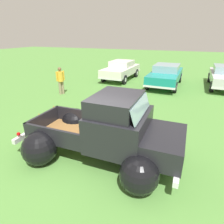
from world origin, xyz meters
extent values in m
plane|color=#548C3D|center=(0.00, 0.00, 0.00)|extent=(80.00, 80.00, 0.00)
cylinder|color=black|center=(1.45, 0.87, 0.38)|extent=(0.76, 0.22, 0.76)
cylinder|color=silver|center=(1.45, 0.87, 0.38)|extent=(0.34, 0.23, 0.34)
cylinder|color=black|center=(1.45, -0.87, 0.38)|extent=(0.76, 0.22, 0.76)
cylinder|color=silver|center=(1.45, -0.87, 0.38)|extent=(0.34, 0.23, 0.34)
cylinder|color=black|center=(-1.35, 0.87, 0.38)|extent=(0.76, 0.22, 0.76)
cylinder|color=silver|center=(-1.35, 0.87, 0.38)|extent=(0.34, 0.23, 0.34)
cylinder|color=black|center=(-1.35, -0.87, 0.38)|extent=(0.76, 0.22, 0.76)
cylinder|color=silver|center=(-1.35, -0.87, 0.38)|extent=(0.34, 0.23, 0.34)
sphere|color=black|center=(-1.35, 0.92, 0.44)|extent=(0.96, 0.96, 0.96)
sphere|color=black|center=(-1.35, -0.92, 0.44)|extent=(0.96, 0.96, 0.96)
cube|color=olive|center=(-0.95, 0.00, 0.54)|extent=(2.05, 1.54, 0.04)
cube|color=black|center=(-0.95, 0.73, 0.77)|extent=(2.05, 0.08, 0.50)
cube|color=black|center=(-0.95, -0.73, 0.77)|extent=(2.05, 0.08, 0.50)
cube|color=black|center=(0.03, 0.00, 0.77)|extent=(0.08, 1.54, 0.50)
cube|color=black|center=(-1.93, 0.00, 0.77)|extent=(0.08, 1.54, 0.50)
cube|color=black|center=(0.65, 0.00, 0.99)|extent=(1.45, 1.70, 0.95)
cube|color=black|center=(0.55, 0.00, 1.70)|extent=(1.15, 1.54, 0.45)
cube|color=#8CADB7|center=(1.19, 0.00, 1.68)|extent=(0.15, 1.46, 0.38)
cube|color=black|center=(1.70, 0.00, 0.80)|extent=(1.25, 1.62, 0.55)
sphere|color=black|center=(1.45, 0.90, 0.42)|extent=(0.92, 0.92, 0.92)
sphere|color=black|center=(1.45, -0.90, 0.42)|extent=(0.92, 0.92, 0.92)
cube|color=silver|center=(-2.24, 0.00, 0.46)|extent=(0.12, 1.98, 0.14)
cube|color=silver|center=(2.24, 0.00, 0.46)|extent=(0.12, 1.98, 0.14)
sphere|color=red|center=(-2.20, 0.79, 0.64)|extent=(0.11, 0.11, 0.11)
sphere|color=red|center=(-2.20, -0.79, 0.64)|extent=(0.11, 0.11, 0.11)
cylinder|color=black|center=(-2.04, 8.42, 0.33)|extent=(0.23, 0.67, 0.66)
cylinder|color=silver|center=(-2.04, 8.42, 0.33)|extent=(0.23, 0.31, 0.30)
cylinder|color=black|center=(-3.67, 8.50, 0.33)|extent=(0.23, 0.67, 0.66)
cylinder|color=silver|center=(-3.67, 8.50, 0.33)|extent=(0.23, 0.31, 0.30)
cylinder|color=black|center=(-1.92, 11.13, 0.33)|extent=(0.23, 0.67, 0.66)
cylinder|color=silver|center=(-1.92, 11.13, 0.33)|extent=(0.23, 0.31, 0.30)
cylinder|color=black|center=(-3.55, 11.20, 0.33)|extent=(0.23, 0.67, 0.66)
cylinder|color=silver|center=(-3.55, 11.20, 0.33)|extent=(0.23, 0.31, 0.30)
cube|color=silver|center=(-2.79, 9.81, 0.71)|extent=(1.94, 4.31, 0.55)
cube|color=silver|center=(-2.79, 9.98, 1.21)|extent=(1.59, 1.85, 0.45)
cube|color=silver|center=(-2.70, 11.89, 0.45)|extent=(1.82, 0.18, 0.12)
cube|color=silver|center=(-2.89, 7.74, 0.45)|extent=(1.82, 0.18, 0.12)
cylinder|color=black|center=(1.51, 7.57, 0.33)|extent=(0.22, 0.67, 0.66)
cylinder|color=silver|center=(1.51, 7.57, 0.33)|extent=(0.22, 0.30, 0.30)
cylinder|color=black|center=(-0.19, 7.61, 0.33)|extent=(0.22, 0.67, 0.66)
cylinder|color=silver|center=(-0.19, 7.61, 0.33)|extent=(0.22, 0.30, 0.30)
cylinder|color=black|center=(1.60, 10.53, 0.33)|extent=(0.22, 0.67, 0.66)
cylinder|color=silver|center=(1.60, 10.53, 0.33)|extent=(0.22, 0.30, 0.30)
cylinder|color=black|center=(-0.11, 10.58, 0.33)|extent=(0.22, 0.67, 0.66)
cylinder|color=silver|center=(-0.11, 10.58, 0.33)|extent=(0.22, 0.30, 0.30)
cube|color=teal|center=(0.70, 9.07, 0.71)|extent=(1.95, 4.68, 0.55)
cube|color=#8CADB7|center=(0.71, 9.26, 1.21)|extent=(1.64, 1.99, 0.45)
cube|color=silver|center=(0.77, 11.35, 0.45)|extent=(1.89, 0.15, 0.12)
cube|color=silver|center=(0.64, 6.80, 0.45)|extent=(1.89, 0.15, 0.12)
cylinder|color=black|center=(3.59, 8.61, 0.33)|extent=(0.21, 0.66, 0.66)
cylinder|color=silver|center=(3.59, 8.61, 0.33)|extent=(0.22, 0.30, 0.30)
cylinder|color=black|center=(3.64, 11.49, 0.33)|extent=(0.21, 0.66, 0.66)
cylinder|color=silver|center=(3.64, 11.49, 0.33)|extent=(0.22, 0.30, 0.30)
cube|color=silver|center=(4.50, 12.24, 0.45)|extent=(1.88, 0.13, 0.12)
cylinder|color=gray|center=(-4.70, 4.81, 0.39)|extent=(0.20, 0.20, 0.77)
cylinder|color=gray|center=(-4.77, 4.66, 0.39)|extent=(0.20, 0.20, 0.77)
cylinder|color=gold|center=(-4.73, 4.74, 1.06)|extent=(0.46, 0.46, 0.58)
cylinder|color=gold|center=(-4.64, 4.93, 1.09)|extent=(0.12, 0.12, 0.55)
cylinder|color=gold|center=(-4.83, 4.54, 1.09)|extent=(0.12, 0.12, 0.55)
sphere|color=brown|center=(-4.73, 4.74, 1.48)|extent=(0.28, 0.28, 0.21)
cube|color=black|center=(-2.80, 1.57, 0.01)|extent=(0.36, 0.36, 0.03)
cone|color=orange|center=(-2.80, 1.57, 0.33)|extent=(0.28, 0.28, 0.60)
cylinder|color=white|center=(-2.80, 1.57, 0.42)|extent=(0.17, 0.17, 0.08)
cube|color=black|center=(-2.78, 0.70, 0.01)|extent=(0.36, 0.36, 0.03)
cone|color=orange|center=(-2.78, 0.70, 0.33)|extent=(0.28, 0.28, 0.60)
cylinder|color=white|center=(-2.78, 0.70, 0.42)|extent=(0.17, 0.17, 0.08)
camera|label=1|loc=(2.17, -4.28, 3.35)|focal=30.40mm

